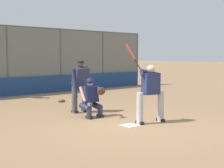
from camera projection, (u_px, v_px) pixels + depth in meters
ground_plane at (130, 125)px, 8.44m from camera, size 160.00×160.00×0.00m
home_plate_marker at (130, 125)px, 8.44m from camera, size 0.43×0.43×0.01m
backstop_fence at (7, 59)px, 14.50m from camera, size 17.29×0.08×3.31m
padding_wall at (9, 87)px, 14.55m from camera, size 16.86×0.18×0.85m
bleachers_beyond at (31, 78)px, 18.42m from camera, size 12.04×3.05×1.80m
batter_at_plate at (150, 91)px, 8.72m from camera, size 0.95×0.78×2.21m
catcher_behind_plate at (91, 97)px, 9.54m from camera, size 0.64×0.75×1.21m
umpire_home at (80, 85)px, 10.32m from camera, size 0.70×0.43×1.73m
spare_bat_by_padding at (104, 90)px, 16.93m from camera, size 0.42×0.81×0.07m
spare_bat_third_base_side at (38, 97)px, 13.86m from camera, size 0.52×0.77×0.07m
fielding_glove_on_dirt at (62, 101)px, 12.70m from camera, size 0.32×0.25×0.12m
baseball_loose at (142, 104)px, 11.93m from camera, size 0.07×0.07×0.07m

